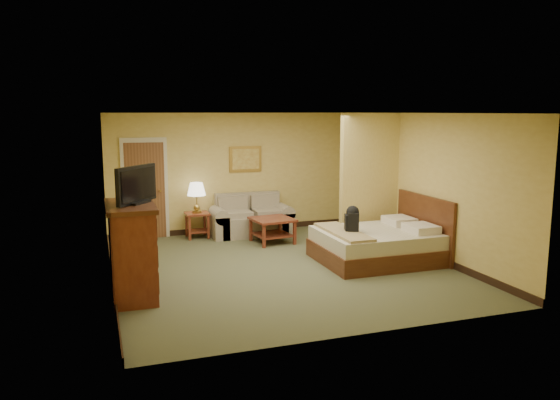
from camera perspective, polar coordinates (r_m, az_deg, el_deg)
name	(u,v)px	position (r m, az deg, el deg)	size (l,w,h in m)	color
floor	(280,267)	(9.38, 0.04, -7.03)	(6.00, 6.00, 0.00)	#525537
ceiling	(280,113)	(9.00, 0.04, 9.07)	(6.00, 6.00, 0.00)	white
back_wall	(236,173)	(11.95, -4.62, 2.84)	(5.50, 0.02, 2.60)	#D3B65A
left_wall	(108,201)	(8.62, -17.53, -0.05)	(0.02, 6.00, 2.60)	#D3B65A
right_wall	(422,185)	(10.31, 14.67, 1.54)	(0.02, 6.00, 2.60)	#D3B65A
partition	(369,180)	(10.79, 9.30, 2.06)	(1.20, 0.15, 2.60)	#D3B65A
door	(145,189)	(11.63, -13.91, 1.09)	(0.94, 0.16, 2.10)	beige
baseboard	(237,229)	(12.14, -4.53, -2.99)	(5.50, 0.02, 0.12)	black
loveseat	(251,221)	(11.76, -3.05, -2.26)	(1.74, 0.81, 0.88)	gray
side_table	(197,221)	(11.56, -8.65, -2.21)	(0.49, 0.49, 0.53)	maroon
table_lamp	(196,190)	(11.45, -8.73, 1.04)	(0.38, 0.38, 0.63)	#A7893D
coffee_table	(272,225)	(11.00, -0.81, -2.65)	(0.87, 0.87, 0.50)	maroon
wall_picture	(246,159)	(11.95, -3.63, 4.30)	(0.72, 0.04, 0.56)	#B78E3F
dresser	(132,250)	(8.05, -15.21, -5.09)	(0.66, 1.26, 1.35)	maroon
tv	(136,186)	(7.88, -14.77, 1.44)	(0.60, 0.72, 0.53)	black
bed	(380,244)	(9.86, 10.46, -4.52)	(2.05, 1.74, 1.13)	#482110
backpack	(353,219)	(9.46, 7.59, -1.94)	(0.26, 0.32, 0.48)	black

